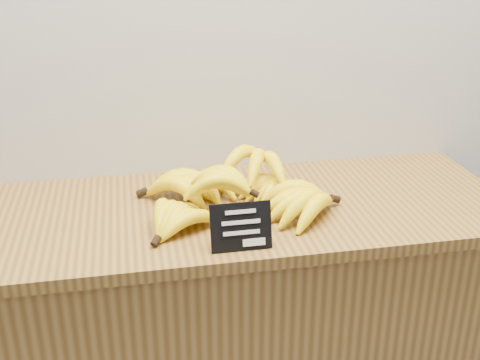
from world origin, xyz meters
The scene contains 4 objects.
counter centered at (0.01, 2.75, 0.45)m, with size 1.38×0.50×0.90m, color olive.
counter_top centered at (0.01, 2.75, 0.92)m, with size 1.38×0.54×0.03m, color olive.
chalkboard_sign centered at (-0.02, 2.53, 0.98)m, with size 0.13×0.01×0.11m, color black.
banana_pile centered at (0.00, 2.75, 0.98)m, with size 0.53×0.40×0.12m.
Camera 1 is at (-0.24, 1.41, 1.59)m, focal length 45.00 mm.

